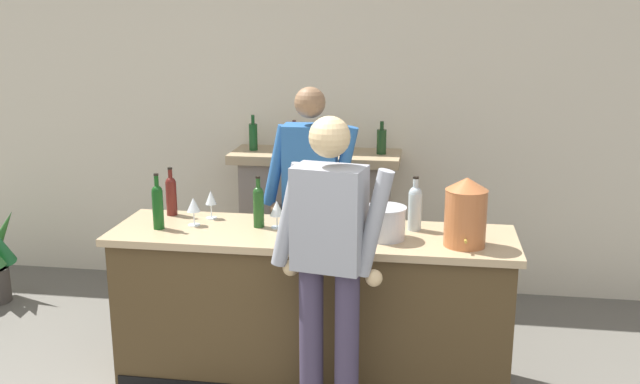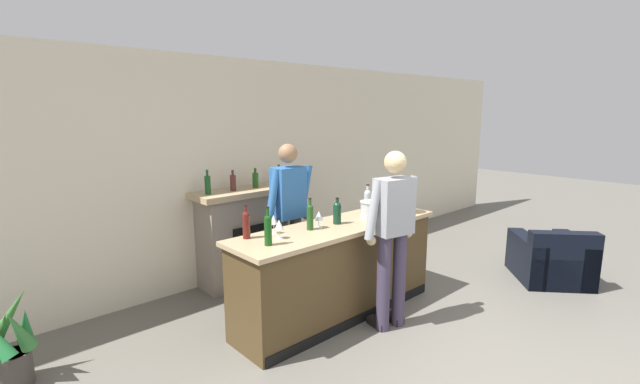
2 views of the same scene
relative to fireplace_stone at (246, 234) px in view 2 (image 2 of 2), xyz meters
name	(u,v)px [view 2 (image 2 of 2)]	position (x,y,z in m)	size (l,w,h in m)	color
wall_back_panel	(252,169)	(0.29, 0.26, 0.77)	(12.00, 0.07, 2.75)	beige
bar_counter	(338,270)	(0.20, -1.42, -0.11)	(2.42, 0.67, 0.98)	#49371E
fireplace_stone	(246,234)	(0.00, 0.00, 0.00)	(1.32, 0.52, 1.46)	gray
armchair_black	(551,261)	(2.82, -2.60, -0.35)	(1.18, 1.18, 0.71)	black
potted_plant_corner	(10,343)	(-2.52, -0.56, -0.25)	(0.45, 0.48, 0.75)	#443E39
person_customer	(393,233)	(0.38, -1.97, 0.37)	(0.65, 0.36, 1.76)	#3D354B
person_bartender	(289,215)	(0.08, -0.76, 0.38)	(0.66, 0.31, 1.77)	#434538
copper_dispenser	(401,196)	(1.09, -1.54, 0.57)	(0.24, 0.28, 0.39)	#B36436
ice_bucket_steel	(371,210)	(0.64, -1.48, 0.47)	(0.25, 0.25, 0.19)	silver
wine_bottle_riesling_slim	(246,224)	(-0.75, -1.19, 0.51)	(0.07, 0.07, 0.31)	#571A14
wine_bottle_chardonnay_pale	(268,228)	(-0.73, -1.49, 0.52)	(0.07, 0.07, 0.34)	#114313
wine_bottle_cabernet_heavy	(368,200)	(0.80, -1.28, 0.52)	(0.08, 0.08, 0.33)	#A9B9BE
wine_bottle_port_short	(337,212)	(0.21, -1.39, 0.50)	(0.08, 0.08, 0.27)	#103522
wine_bottle_rose_blush	(310,216)	(-0.14, -1.36, 0.51)	(0.07, 0.07, 0.32)	#1C4719
wine_glass_mid_counter	(274,220)	(-0.48, -1.23, 0.50)	(0.07, 0.07, 0.18)	silver
wine_glass_near_bucket	(279,225)	(-0.54, -1.40, 0.50)	(0.08, 0.08, 0.18)	silver
wine_glass_by_dispenser	(319,216)	(-0.02, -1.37, 0.49)	(0.09, 0.09, 0.17)	silver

